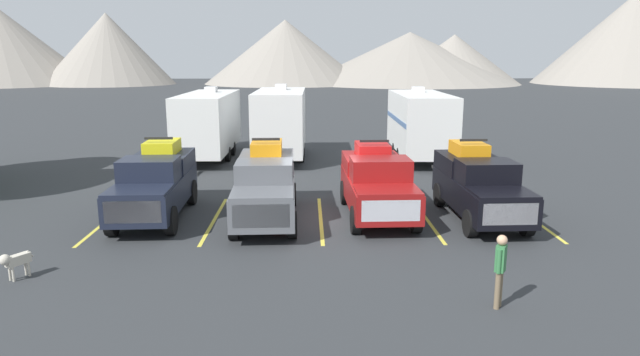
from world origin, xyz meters
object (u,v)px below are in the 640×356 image
(pickup_truck_b, at_px, (266,184))
(person_a, at_px, (500,266))
(camper_trailer_b, at_px, (280,121))
(pickup_truck_d, at_px, (478,184))
(camper_trailer_c, at_px, (420,122))
(dog, at_px, (14,261))
(camper_trailer_a, at_px, (208,122))
(pickup_truck_a, at_px, (156,182))
(pickup_truck_c, at_px, (377,182))

(pickup_truck_b, bearing_deg, person_a, -51.38)
(pickup_truck_b, bearing_deg, camper_trailer_b, 90.08)
(pickup_truck_d, distance_m, camper_trailer_b, 13.25)
(camper_trailer_b, bearing_deg, pickup_truck_b, -89.92)
(camper_trailer_c, bearing_deg, dog, -129.32)
(camper_trailer_a, distance_m, person_a, 20.73)
(pickup_truck_a, xyz_separation_m, dog, (-2.05, -5.51, -0.71))
(pickup_truck_d, bearing_deg, camper_trailer_c, 89.05)
(pickup_truck_d, height_order, camper_trailer_c, camper_trailer_c)
(pickup_truck_a, distance_m, person_a, 11.83)
(pickup_truck_a, bearing_deg, person_a, -38.14)
(camper_trailer_b, bearing_deg, pickup_truck_c, -70.62)
(pickup_truck_a, height_order, pickup_truck_d, pickup_truck_a)
(dog, bearing_deg, camper_trailer_a, 83.35)
(pickup_truck_b, relative_size, person_a, 3.40)
(person_a, distance_m, dog, 11.50)
(camper_trailer_a, xyz_separation_m, dog, (-1.94, -16.64, -1.49))
(pickup_truck_a, bearing_deg, pickup_truck_c, -0.20)
(pickup_truck_b, bearing_deg, dog, -138.37)
(camper_trailer_c, bearing_deg, pickup_truck_b, -124.00)
(camper_trailer_c, bearing_deg, camper_trailer_b, 178.49)
(pickup_truck_a, relative_size, pickup_truck_c, 1.03)
(pickup_truck_a, relative_size, camper_trailer_b, 0.69)
(pickup_truck_c, xyz_separation_m, camper_trailer_b, (-3.79, 10.76, 0.90))
(camper_trailer_b, relative_size, dog, 10.40)
(camper_trailer_b, bearing_deg, pickup_truck_a, -109.18)
(pickup_truck_d, xyz_separation_m, dog, (-12.97, -5.15, -0.68))
(pickup_truck_a, height_order, person_a, pickup_truck_a)
(pickup_truck_b, xyz_separation_m, dog, (-5.80, -5.15, -0.70))
(dog, bearing_deg, pickup_truck_b, 41.63)
(pickup_truck_c, bearing_deg, pickup_truck_a, 179.80)
(pickup_truck_b, height_order, dog, pickup_truck_b)
(pickup_truck_d, height_order, camper_trailer_b, camper_trailer_b)
(pickup_truck_d, distance_m, camper_trailer_c, 10.93)
(dog, bearing_deg, pickup_truck_a, 69.59)
(pickup_truck_d, relative_size, person_a, 3.23)
(pickup_truck_a, distance_m, pickup_truck_c, 7.52)
(pickup_truck_b, distance_m, camper_trailer_a, 12.15)
(pickup_truck_b, xyz_separation_m, person_a, (5.56, -6.95, -0.23))
(pickup_truck_a, bearing_deg, dog, -110.41)
(pickup_truck_a, height_order, pickup_truck_b, pickup_truck_b)
(pickup_truck_c, distance_m, dog, 11.05)
(pickup_truck_a, height_order, camper_trailer_a, camper_trailer_a)
(pickup_truck_a, bearing_deg, camper_trailer_a, 90.55)
(camper_trailer_a, height_order, person_a, camper_trailer_a)
(person_a, bearing_deg, camper_trailer_b, 107.16)
(camper_trailer_b, height_order, person_a, camper_trailer_b)
(pickup_truck_d, distance_m, dog, 13.97)
(camper_trailer_a, height_order, camper_trailer_c, camper_trailer_c)
(pickup_truck_b, xyz_separation_m, pickup_truck_d, (7.17, -0.00, -0.02))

